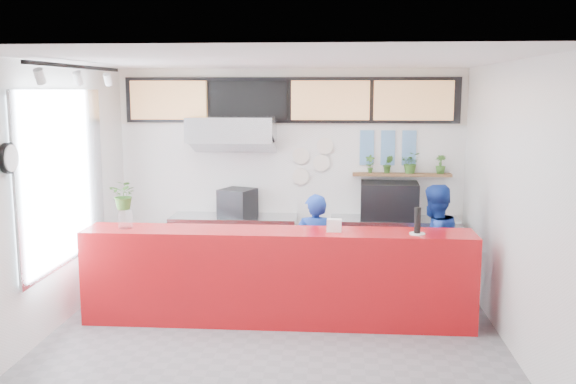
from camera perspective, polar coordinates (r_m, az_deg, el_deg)
The scene contains 46 objects.
floor at distance 7.32m, azimuth -1.23°, elevation -12.55°, with size 5.00×5.00×0.00m, color slate.
ceiling at distance 6.81m, azimuth -1.32°, elevation 11.63°, with size 5.00×5.00×0.00m, color silver.
wall_back at distance 9.37m, azimuth 0.23°, elevation 1.73°, with size 5.00×5.00×0.00m, color white.
wall_left at distance 7.57m, azimuth -20.46°, elevation -0.59°, with size 5.00×5.00×0.00m, color white.
wall_right at distance 7.11m, azimuth 19.21°, elevation -1.12°, with size 5.00×5.00×0.00m, color white.
service_counter at distance 7.51m, azimuth -0.94°, elevation -7.53°, with size 4.50×0.60×1.10m, color #AA0C10.
cream_band at distance 9.28m, azimuth 0.23°, elevation 8.48°, with size 5.00×0.02×0.80m, color beige.
prep_bench at distance 9.36m, azimuth -4.81°, elevation -4.84°, with size 1.80×0.60×0.90m, color #B2B5BA.
panini_oven at distance 9.22m, azimuth -4.50°, elevation -0.94°, with size 0.44×0.44×0.40m, color black.
extraction_hood at distance 9.06m, azimuth -5.00°, elevation 5.58°, with size 1.20×0.70×0.35m, color #B2B5BA.
hood_lip at distance 9.07m, azimuth -4.99°, elevation 4.32°, with size 1.20×0.70×0.08m, color #B2B5BA.
right_bench at distance 9.28m, azimuth 9.40°, elevation -5.06°, with size 1.80×0.60×0.90m, color #B2B5BA.
espresso_machine at distance 9.13m, azimuth 8.98°, elevation -0.76°, with size 0.79×0.57×0.51m, color black.
espresso_tray at distance 9.10m, azimuth 9.02°, elevation 0.62°, with size 0.59×0.41×0.05m, color #AEB2B6.
herb_shelf at distance 9.29m, azimuth 10.08°, elevation 1.53°, with size 1.40×0.18×0.04m, color brown.
menu_board_far_left at distance 9.47m, azimuth -10.55°, elevation 8.03°, with size 1.10×0.10×0.55m, color tan.
menu_board_mid_left at distance 9.24m, azimuth -3.51°, elevation 8.15°, with size 1.10×0.10×0.55m, color black.
menu_board_mid_right at distance 9.15m, azimuth 3.78°, elevation 8.13°, with size 1.10×0.10×0.55m, color tan.
menu_board_far_right at distance 9.21m, azimuth 11.08°, elevation 7.99°, with size 1.10×0.10×0.55m, color tan.
soffit at distance 9.26m, azimuth 0.22°, elevation 8.16°, with size 4.80×0.04×0.65m, color black.
window_pane at distance 7.80m, azimuth -19.42°, elevation 1.22°, with size 0.04×2.20×1.90m, color silver.
window_frame at distance 7.79m, azimuth -19.28°, elevation 1.22°, with size 0.03×2.30×2.00m, color #B2B5BA.
wall_clock_rim at distance 6.69m, azimuth -23.62°, elevation 2.77°, with size 0.30×0.30×0.05m, color black.
wall_clock_face at distance 6.67m, azimuth -23.39°, elevation 2.77°, with size 0.26×0.26×0.02m, color white.
track_rail at distance 7.32m, azimuth -18.19°, elevation 10.54°, with size 0.05×2.40×0.04m, color black.
dec_plate_a at distance 9.30m, azimuth 1.14°, elevation 3.23°, with size 0.24×0.24×0.03m, color silver.
dec_plate_b at distance 9.30m, azimuth 2.99°, elevation 2.60°, with size 0.24×0.24×0.03m, color silver.
dec_plate_c at distance 9.34m, azimuth 1.14°, elevation 1.40°, with size 0.24×0.24×0.03m, color silver.
dec_plate_d at distance 9.28m, azimuth 3.31°, elevation 4.13°, with size 0.24×0.24×0.03m, color silver.
photo_frame_a at distance 9.29m, azimuth 7.03°, elevation 4.70°, with size 0.20×0.02×0.25m, color #598CBF.
photo_frame_b at distance 9.30m, azimuth 8.89°, elevation 4.67°, with size 0.20×0.02×0.25m, color #598CBF.
photo_frame_c at distance 9.33m, azimuth 10.73°, elevation 4.63°, with size 0.20×0.02×0.25m, color #598CBF.
photo_frame_d at distance 9.31m, azimuth 7.00°, elevation 3.17°, with size 0.20×0.02×0.25m, color #598CBF.
photo_frame_e at distance 9.33m, azimuth 8.85°, elevation 3.14°, with size 0.20×0.02×0.25m, color #598CBF.
photo_frame_f at distance 9.35m, azimuth 10.68°, elevation 3.11°, with size 0.20×0.02×0.25m, color #598CBF.
staff_center at distance 7.99m, azimuth 2.39°, elevation -5.27°, with size 0.53×0.35×1.44m, color navy.
staff_right at distance 8.14m, azimuth 12.77°, elevation -4.78°, with size 0.76×0.59×1.56m, color navy.
herb_a at distance 9.24m, azimuth 7.29°, elevation 2.49°, with size 0.14×0.09×0.26m, color #366322.
herb_b at distance 9.26m, azimuth 8.89°, elevation 2.46°, with size 0.14×0.11×0.26m, color #366322.
herb_c at distance 9.29m, azimuth 10.88°, elevation 2.58°, with size 0.28×0.24×0.31m, color #366322.
herb_d at distance 9.34m, azimuth 13.41°, elevation 2.40°, with size 0.15×0.13×0.26m, color #366322.
glass_vase at distance 7.71m, azimuth -14.25°, elevation -2.37°, with size 0.17×0.17×0.21m, color silver.
basil_vase at distance 7.66m, azimuth -14.34°, elevation -0.25°, with size 0.31×0.27×0.35m, color #366322.
napkin_holder at distance 7.32m, azimuth 4.13°, elevation -2.97°, with size 0.17×0.10×0.14m, color white.
white_plate at distance 7.32m, azimuth 11.40°, elevation -3.65°, with size 0.18×0.18×0.01m, color white.
pepper_mill at distance 7.29m, azimuth 11.44°, elevation -2.48°, with size 0.07×0.07×0.29m, color black.
Camera 1 is at (0.67, -6.77, 2.69)m, focal length 40.00 mm.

